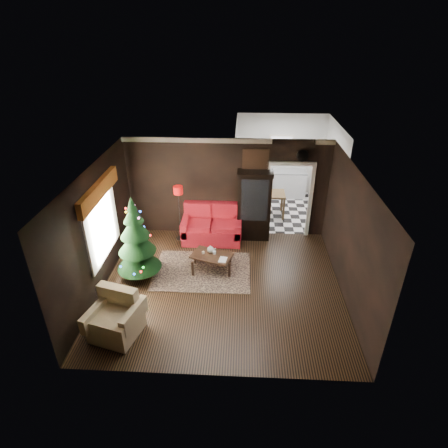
# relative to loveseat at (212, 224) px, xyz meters

# --- Properties ---
(floor) EXTENTS (5.50, 5.50, 0.00)m
(floor) POSITION_rel_loveseat_xyz_m (0.40, -2.05, -0.50)
(floor) COLOR black
(floor) RESTS_ON ground
(ceiling) EXTENTS (5.50, 5.50, 0.00)m
(ceiling) POSITION_rel_loveseat_xyz_m (0.40, -2.05, 2.30)
(ceiling) COLOR white
(ceiling) RESTS_ON ground
(wall_back) EXTENTS (5.50, 0.00, 5.50)m
(wall_back) POSITION_rel_loveseat_xyz_m (0.40, 0.45, 0.90)
(wall_back) COLOR black
(wall_back) RESTS_ON ground
(wall_front) EXTENTS (5.50, 0.00, 5.50)m
(wall_front) POSITION_rel_loveseat_xyz_m (0.40, -4.55, 0.90)
(wall_front) COLOR black
(wall_front) RESTS_ON ground
(wall_left) EXTENTS (0.00, 5.50, 5.50)m
(wall_left) POSITION_rel_loveseat_xyz_m (-2.35, -2.05, 0.90)
(wall_left) COLOR black
(wall_left) RESTS_ON ground
(wall_right) EXTENTS (0.00, 5.50, 5.50)m
(wall_right) POSITION_rel_loveseat_xyz_m (3.15, -2.05, 0.90)
(wall_right) COLOR black
(wall_right) RESTS_ON ground
(doorway) EXTENTS (1.10, 0.10, 2.10)m
(doorway) POSITION_rel_loveseat_xyz_m (2.10, 0.45, 0.55)
(doorway) COLOR silver
(doorway) RESTS_ON ground
(left_window) EXTENTS (0.05, 1.60, 1.40)m
(left_window) POSITION_rel_loveseat_xyz_m (-2.31, -1.85, 0.95)
(left_window) COLOR white
(left_window) RESTS_ON wall_left
(valance) EXTENTS (0.12, 2.10, 0.35)m
(valance) POSITION_rel_loveseat_xyz_m (-2.23, -1.85, 1.77)
(valance) COLOR brown
(valance) RESTS_ON wall_left
(kitchen_floor) EXTENTS (3.00, 3.00, 0.00)m
(kitchen_floor) POSITION_rel_loveseat_xyz_m (2.10, 1.95, -0.50)
(kitchen_floor) COLOR white
(kitchen_floor) RESTS_ON ground
(kitchen_window) EXTENTS (0.70, 0.06, 0.70)m
(kitchen_window) POSITION_rel_loveseat_xyz_m (2.10, 3.40, 1.20)
(kitchen_window) COLOR white
(kitchen_window) RESTS_ON ground
(rug) EXTENTS (2.35, 1.72, 0.01)m
(rug) POSITION_rel_loveseat_xyz_m (-0.12, -1.50, -0.49)
(rug) COLOR #5E4453
(rug) RESTS_ON ground
(loveseat) EXTENTS (1.70, 0.90, 1.00)m
(loveseat) POSITION_rel_loveseat_xyz_m (0.00, 0.00, 0.00)
(loveseat) COLOR maroon
(loveseat) RESTS_ON ground
(curio_cabinet) EXTENTS (0.90, 0.45, 1.90)m
(curio_cabinet) POSITION_rel_loveseat_xyz_m (1.15, 0.22, 0.45)
(curio_cabinet) COLOR black
(curio_cabinet) RESTS_ON ground
(floor_lamp) EXTENTS (0.29, 0.29, 1.60)m
(floor_lamp) POSITION_rel_loveseat_xyz_m (-0.87, -0.04, 0.33)
(floor_lamp) COLOR black
(floor_lamp) RESTS_ON ground
(christmas_tree) EXTENTS (1.26, 1.26, 1.99)m
(christmas_tree) POSITION_rel_loveseat_xyz_m (-1.59, -1.78, 0.55)
(christmas_tree) COLOR black
(christmas_tree) RESTS_ON ground
(armchair) EXTENTS (1.08, 1.08, 0.90)m
(armchair) POSITION_rel_loveseat_xyz_m (-1.56, -3.67, -0.04)
(armchair) COLOR tan
(armchair) RESTS_ON ground
(coffee_table) EXTENTS (1.10, 0.87, 0.43)m
(coffee_table) POSITION_rel_loveseat_xyz_m (0.12, -1.44, -0.27)
(coffee_table) COLOR black
(coffee_table) RESTS_ON rug
(teapot) EXTENTS (0.24, 0.24, 0.18)m
(teapot) POSITION_rel_loveseat_xyz_m (0.08, -1.33, 0.03)
(teapot) COLOR white
(teapot) RESTS_ON coffee_table
(cup_a) EXTENTS (0.09, 0.09, 0.06)m
(cup_a) POSITION_rel_loveseat_xyz_m (-0.10, -1.39, -0.03)
(cup_a) COLOR beige
(cup_a) RESTS_ON coffee_table
(cup_b) EXTENTS (0.10, 0.10, 0.07)m
(cup_b) POSITION_rel_loveseat_xyz_m (0.18, -1.38, -0.02)
(cup_b) COLOR white
(cup_b) RESTS_ON coffee_table
(book) EXTENTS (0.18, 0.05, 0.24)m
(book) POSITION_rel_loveseat_xyz_m (0.31, -1.63, 0.07)
(book) COLOR gray
(book) RESTS_ON coffee_table
(wall_clock) EXTENTS (0.32, 0.32, 0.06)m
(wall_clock) POSITION_rel_loveseat_xyz_m (2.35, 0.40, 1.88)
(wall_clock) COLOR white
(wall_clock) RESTS_ON wall_back
(painting) EXTENTS (0.62, 0.05, 0.52)m
(painting) POSITION_rel_loveseat_xyz_m (1.15, 0.41, 1.75)
(painting) COLOR #A26D4D
(painting) RESTS_ON wall_back
(kitchen_counter) EXTENTS (1.80, 0.60, 0.90)m
(kitchen_counter) POSITION_rel_loveseat_xyz_m (2.10, 3.15, -0.05)
(kitchen_counter) COLOR white
(kitchen_counter) RESTS_ON ground
(kitchen_table) EXTENTS (0.70, 0.70, 0.75)m
(kitchen_table) POSITION_rel_loveseat_xyz_m (1.80, 1.65, -0.12)
(kitchen_table) COLOR brown
(kitchen_table) RESTS_ON ground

